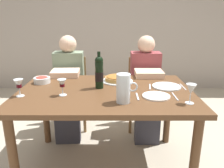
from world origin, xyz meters
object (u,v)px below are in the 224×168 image
at_px(wine_bottle, 100,72).
at_px(baked_tart, 118,79).
at_px(dining_table, 106,100).
at_px(water_pitcher, 124,90).
at_px(wine_glass_right_diner, 192,90).
at_px(diner_left, 70,84).
at_px(wine_glass_left_diner, 20,84).
at_px(diner_right, 147,85).
at_px(wine_glass_centre, 63,84).
at_px(chair_left, 73,87).
at_px(salad_bowl, 43,79).
at_px(dinner_plate_right_setting, 157,96).
at_px(dinner_plate_left_setting, 168,86).
at_px(chair_right, 144,88).

bearing_deg(wine_bottle, baked_tart, 50.53).
distance_m(dining_table, water_pitcher, 0.36).
bearing_deg(wine_glass_right_diner, diner_left, 138.84).
distance_m(wine_glass_left_diner, wine_glass_right_diner, 1.32).
height_order(wine_glass_right_diner, diner_right, diner_right).
xyz_separation_m(wine_glass_centre, chair_left, (-0.11, 1.01, -0.36)).
relative_size(baked_tart, salad_bowl, 1.96).
relative_size(dining_table, diner_left, 1.29).
relative_size(dinner_plate_right_setting, chair_left, 0.25).
distance_m(dinner_plate_left_setting, diner_right, 0.56).
bearing_deg(wine_bottle, chair_left, 116.19).
distance_m(baked_tart, diner_left, 0.69).
xyz_separation_m(wine_bottle, water_pitcher, (0.20, -0.34, -0.05)).
bearing_deg(salad_bowl, wine_bottle, -15.37).
distance_m(baked_tart, chair_left, 0.88).
distance_m(chair_right, diner_right, 0.26).
bearing_deg(wine_glass_right_diner, wine_glass_centre, 169.97).
relative_size(wine_glass_left_diner, chair_left, 0.16).
relative_size(dining_table, wine_glass_centre, 11.09).
bearing_deg(wine_glass_left_diner, wine_glass_right_diner, -6.57).
bearing_deg(baked_tart, dinner_plate_right_setting, -54.82).
height_order(dining_table, water_pitcher, water_pitcher).
bearing_deg(water_pitcher, diner_right, 71.22).
relative_size(baked_tart, chair_left, 0.35).
xyz_separation_m(wine_glass_right_diner, diner_right, (-0.18, 0.92, -0.25)).
bearing_deg(wine_bottle, dining_table, -52.38).
bearing_deg(salad_bowl, diner_left, 68.75).
xyz_separation_m(baked_tart, diner_right, (0.34, 0.36, -0.17)).
bearing_deg(diner_right, wine_glass_centre, 43.75).
relative_size(water_pitcher, diner_right, 0.19).
relative_size(wine_bottle, wine_glass_left_diner, 2.31).
relative_size(chair_left, chair_right, 1.00).
distance_m(water_pitcher, dinner_plate_right_setting, 0.30).
xyz_separation_m(water_pitcher, wine_glass_left_diner, (-0.82, 0.13, 0.00)).
distance_m(wine_glass_right_diner, wine_glass_centre, 0.99).
height_order(wine_bottle, wine_glass_centre, wine_bottle).
distance_m(dining_table, diner_left, 0.79).
relative_size(wine_bottle, dinner_plate_left_setting, 1.27).
bearing_deg(dinner_plate_left_setting, dining_table, -170.42).
bearing_deg(chair_right, salad_bowl, 31.41).
height_order(wine_bottle, wine_glass_left_diner, wine_bottle).
bearing_deg(wine_bottle, dinner_plate_right_setting, -26.02).
distance_m(salad_bowl, chair_right, 1.27).
xyz_separation_m(baked_tart, salad_bowl, (-0.72, -0.05, 0.01)).
height_order(wine_glass_right_diner, dinner_plate_right_setting, wine_glass_right_diner).
bearing_deg(wine_glass_centre, diner_left, 97.71).
distance_m(wine_bottle, diner_right, 0.80).
distance_m(wine_glass_centre, diner_left, 0.81).
bearing_deg(chair_right, water_pitcher, 75.14).
bearing_deg(dinner_plate_left_setting, dinner_plate_right_setting, -119.24).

